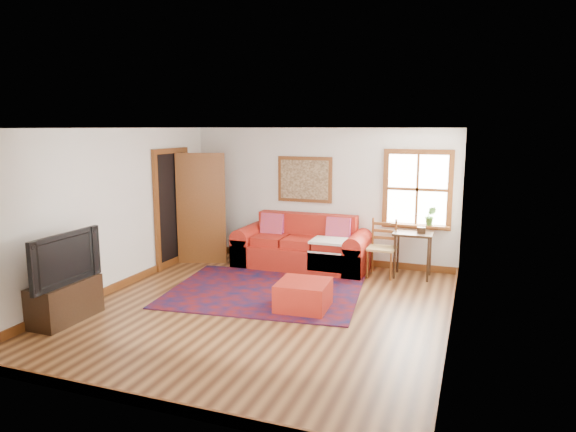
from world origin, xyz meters
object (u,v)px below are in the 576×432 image
at_px(media_cabinet, 65,301).
at_px(side_table, 413,240).
at_px(ladder_back_chair, 382,245).
at_px(red_ottoman, 303,295).
at_px(red_leather_sofa, 303,250).

bearing_deg(media_cabinet, side_table, 41.73).
relative_size(side_table, ladder_back_chair, 0.79).
bearing_deg(red_ottoman, red_leather_sofa, 105.67).
height_order(side_table, ladder_back_chair, ladder_back_chair).
xyz_separation_m(ladder_back_chair, media_cabinet, (-3.53, -3.52, -0.26)).
height_order(red_ottoman, side_table, side_table).
bearing_deg(ladder_back_chair, red_leather_sofa, 177.70).
relative_size(red_ottoman, ladder_back_chair, 0.72).
bearing_deg(side_table, ladder_back_chair, -170.92).
xyz_separation_m(red_leather_sofa, media_cabinet, (-2.08, -3.57, -0.05)).
distance_m(red_ottoman, media_cabinet, 3.17).
bearing_deg(red_ottoman, media_cabinet, -155.38).
height_order(red_leather_sofa, side_table, red_leather_sofa).
distance_m(red_leather_sofa, media_cabinet, 4.14).
bearing_deg(red_leather_sofa, side_table, 0.62).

